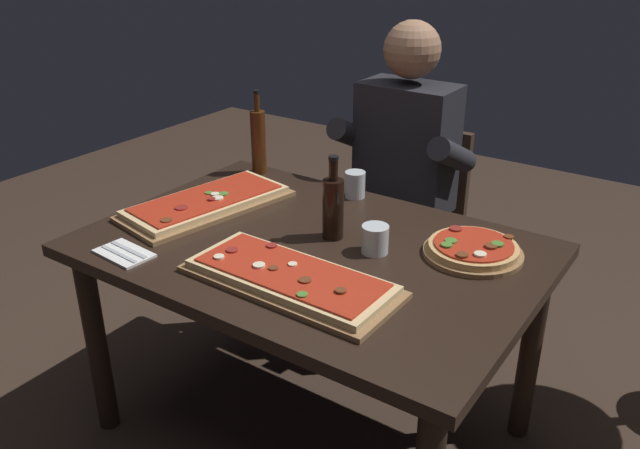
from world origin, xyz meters
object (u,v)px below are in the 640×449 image
(pizza_rectangular_front, at_px, (290,278))
(oil_bottle_amber, at_px, (258,141))
(diner_chair, at_px, (410,219))
(dining_table, at_px, (311,271))
(seated_diner, at_px, (400,171))
(wine_bottle_dark, at_px, (333,206))
(tumbler_near_camera, at_px, (375,239))
(pizza_round_far, at_px, (473,250))
(tumbler_far_side, at_px, (355,186))
(pizza_rectangular_left, at_px, (207,203))

(pizza_rectangular_front, bearing_deg, oil_bottle_amber, 134.53)
(diner_chair, bearing_deg, pizza_rectangular_front, -81.16)
(dining_table, bearing_deg, diner_chair, 95.04)
(pizza_rectangular_front, relative_size, seated_diner, 0.48)
(seated_diner, bearing_deg, oil_bottle_amber, -145.33)
(wine_bottle_dark, relative_size, tumbler_near_camera, 3.12)
(wine_bottle_dark, distance_m, diner_chair, 0.86)
(pizza_round_far, height_order, oil_bottle_amber, oil_bottle_amber)
(seated_diner, bearing_deg, diner_chair, 90.00)
(wine_bottle_dark, height_order, tumbler_far_side, wine_bottle_dark)
(pizza_round_far, height_order, seated_diner, seated_diner)
(oil_bottle_amber, relative_size, tumbler_near_camera, 3.80)
(oil_bottle_amber, bearing_deg, pizza_round_far, -11.21)
(pizza_rectangular_left, height_order, tumbler_near_camera, tumbler_near_camera)
(pizza_round_far, xyz_separation_m, diner_chair, (-0.52, 0.64, -0.27))
(dining_table, relative_size, oil_bottle_amber, 4.18)
(pizza_round_far, bearing_deg, dining_table, -154.32)
(dining_table, relative_size, tumbler_near_camera, 15.89)
(seated_diner, bearing_deg, pizza_rectangular_left, -119.10)
(tumbler_near_camera, xyz_separation_m, diner_chair, (-0.27, 0.79, -0.30))
(wine_bottle_dark, bearing_deg, oil_bottle_amber, 149.96)
(pizza_rectangular_front, bearing_deg, pizza_rectangular_left, 154.99)
(pizza_rectangular_left, bearing_deg, oil_bottle_amber, 100.80)
(oil_bottle_amber, distance_m, seated_diner, 0.58)
(pizza_rectangular_front, bearing_deg, tumbler_far_side, 106.04)
(seated_diner, bearing_deg, tumbler_far_side, -92.83)
(pizza_rectangular_left, bearing_deg, tumbler_near_camera, 3.49)
(dining_table, height_order, oil_bottle_amber, oil_bottle_amber)
(pizza_round_far, xyz_separation_m, wine_bottle_dark, (-0.42, -0.13, 0.09))
(pizza_rectangular_front, relative_size, wine_bottle_dark, 2.30)
(dining_table, bearing_deg, oil_bottle_amber, 142.77)
(tumbler_far_side, distance_m, seated_diner, 0.33)
(pizza_rectangular_left, distance_m, tumbler_far_side, 0.54)
(pizza_rectangular_left, relative_size, tumbler_near_camera, 7.33)
(pizza_rectangular_front, distance_m, seated_diner, 0.99)
(dining_table, height_order, wine_bottle_dark, wine_bottle_dark)
(pizza_rectangular_left, height_order, pizza_round_far, same)
(oil_bottle_amber, bearing_deg, seated_diner, 34.67)
(diner_chair, xyz_separation_m, seated_diner, (-0.00, -0.12, 0.26))
(pizza_rectangular_left, xyz_separation_m, tumbler_far_side, (0.38, 0.38, 0.02))
(pizza_rectangular_left, bearing_deg, diner_chair, 64.55)
(tumbler_far_side, bearing_deg, wine_bottle_dark, -70.06)
(pizza_rectangular_front, xyz_separation_m, diner_chair, (-0.17, 1.09, -0.27))
(dining_table, distance_m, oil_bottle_amber, 0.72)
(dining_table, relative_size, pizza_rectangular_left, 2.17)
(wine_bottle_dark, height_order, diner_chair, wine_bottle_dark)
(tumbler_near_camera, bearing_deg, diner_chair, 108.69)
(pizza_round_far, relative_size, oil_bottle_amber, 0.90)
(oil_bottle_amber, height_order, tumbler_far_side, oil_bottle_amber)
(dining_table, xyz_separation_m, tumbler_far_side, (-0.09, 0.41, 0.14))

